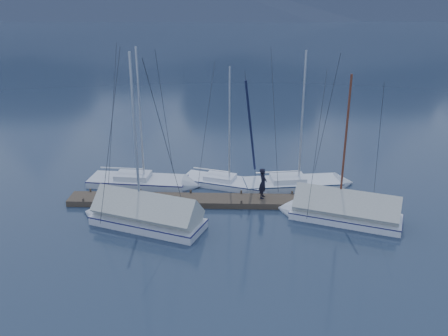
{
  "coord_description": "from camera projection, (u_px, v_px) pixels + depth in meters",
  "views": [
    {
      "loc": [
        0.79,
        -23.0,
        11.57
      ],
      "look_at": [
        0.0,
        2.0,
        2.2
      ],
      "focal_mm": 38.0,
      "sensor_mm": 36.0,
      "label": 1
    }
  ],
  "objects": [
    {
      "name": "sailboat_open_left",
      "position": [
        152.0,
        183.0,
        29.99
      ],
      "size": [
        7.3,
        3.06,
        9.45
      ],
      "color": "silver",
      "rests_on": "ground"
    },
    {
      "name": "dock",
      "position": [
        224.0,
        202.0,
        27.45
      ],
      "size": [
        18.0,
        1.5,
        0.54
      ],
      "color": "#382D23",
      "rests_on": "ground"
    },
    {
      "name": "sailboat_open_right",
      "position": [
        306.0,
        184.0,
        29.85
      ],
      "size": [
        7.21,
        3.21,
        9.25
      ],
      "color": "silver",
      "rests_on": "ground"
    },
    {
      "name": "sailboat_open_mid",
      "position": [
        236.0,
        185.0,
        29.76
      ],
      "size": [
        6.46,
        3.59,
        8.23
      ],
      "color": "silver",
      "rests_on": "ground"
    },
    {
      "name": "sailboat_covered_near",
      "position": [
        336.0,
        211.0,
        25.5
      ],
      "size": [
        6.96,
        4.14,
        8.67
      ],
      "color": "white",
      "rests_on": "ground"
    },
    {
      "name": "sailboat_covered_far",
      "position": [
        138.0,
        216.0,
        24.89
      ],
      "size": [
        7.31,
        4.37,
        9.84
      ],
      "color": "silver",
      "rests_on": "ground"
    },
    {
      "name": "person",
      "position": [
        263.0,
        183.0,
        27.13
      ],
      "size": [
        0.58,
        0.74,
        1.79
      ],
      "primitive_type": "imported",
      "rotation": [
        0.0,
        0.0,
        1.32
      ],
      "color": "black",
      "rests_on": "dock"
    },
    {
      "name": "ground",
      "position": [
        223.0,
        219.0,
        25.61
      ],
      "size": [
        1000.0,
        1000.0,
        0.0
      ],
      "primitive_type": "plane",
      "color": "#162233",
      "rests_on": "ground"
    },
    {
      "name": "mooring_posts",
      "position": [
        215.0,
        198.0,
        27.38
      ],
      "size": [
        15.12,
        1.52,
        0.35
      ],
      "color": "#382D23",
      "rests_on": "ground"
    }
  ]
}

